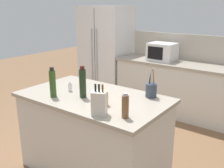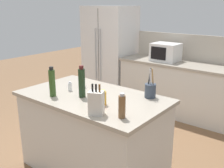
{
  "view_description": "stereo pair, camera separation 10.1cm",
  "coord_description": "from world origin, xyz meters",
  "px_view_note": "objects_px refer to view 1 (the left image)",
  "views": [
    {
      "loc": [
        1.79,
        -2.05,
        1.9
      ],
      "look_at": [
        0.0,
        0.35,
        0.99
      ],
      "focal_mm": 42.0,
      "sensor_mm": 36.0,
      "label": 1
    },
    {
      "loc": [
        1.87,
        -1.99,
        1.9
      ],
      "look_at": [
        0.0,
        0.35,
        0.99
      ],
      "focal_mm": 42.0,
      "sensor_mm": 36.0,
      "label": 2
    }
  ],
  "objects_px": {
    "salt_shaker": "(70,87)",
    "pepper_grinder": "(125,106)",
    "knife_block": "(99,103)",
    "wine_bottle": "(83,83)",
    "olive_oil_bottle": "(53,83)",
    "hot_sauce_bottle": "(102,101)",
    "microwave": "(162,52)",
    "refrigerator": "(106,52)",
    "soy_sauce_bottle": "(82,80)",
    "utensil_crock": "(151,90)",
    "honey_jar": "(105,98)"
  },
  "relations": [
    {
      "from": "salt_shaker",
      "to": "pepper_grinder",
      "type": "height_order",
      "value": "pepper_grinder"
    },
    {
      "from": "knife_block",
      "to": "wine_bottle",
      "type": "height_order",
      "value": "wine_bottle"
    },
    {
      "from": "salt_shaker",
      "to": "wine_bottle",
      "type": "bearing_deg",
      "value": -13.84
    },
    {
      "from": "olive_oil_bottle",
      "to": "hot_sauce_bottle",
      "type": "xyz_separation_m",
      "value": [
        0.64,
        0.04,
        -0.07
      ]
    },
    {
      "from": "knife_block",
      "to": "wine_bottle",
      "type": "relative_size",
      "value": 0.84
    },
    {
      "from": "microwave",
      "to": "salt_shaker",
      "type": "distance_m",
      "value": 2.24
    },
    {
      "from": "salt_shaker",
      "to": "olive_oil_bottle",
      "type": "distance_m",
      "value": 0.27
    },
    {
      "from": "knife_block",
      "to": "olive_oil_bottle",
      "type": "xyz_separation_m",
      "value": [
        -0.71,
        0.08,
        0.04
      ]
    },
    {
      "from": "wine_bottle",
      "to": "pepper_grinder",
      "type": "bearing_deg",
      "value": -14.54
    },
    {
      "from": "refrigerator",
      "to": "soy_sauce_bottle",
      "type": "height_order",
      "value": "refrigerator"
    },
    {
      "from": "microwave",
      "to": "soy_sauce_bottle",
      "type": "relative_size",
      "value": 2.57
    },
    {
      "from": "utensil_crock",
      "to": "olive_oil_bottle",
      "type": "bearing_deg",
      "value": -143.7
    },
    {
      "from": "utensil_crock",
      "to": "wine_bottle",
      "type": "bearing_deg",
      "value": -142.67
    },
    {
      "from": "microwave",
      "to": "salt_shaker",
      "type": "relative_size",
      "value": 4.25
    },
    {
      "from": "microwave",
      "to": "soy_sauce_bottle",
      "type": "distance_m",
      "value": 2.04
    },
    {
      "from": "salt_shaker",
      "to": "pepper_grinder",
      "type": "distance_m",
      "value": 0.95
    },
    {
      "from": "knife_block",
      "to": "honey_jar",
      "type": "relative_size",
      "value": 1.9
    },
    {
      "from": "honey_jar",
      "to": "wine_bottle",
      "type": "bearing_deg",
      "value": 173.39
    },
    {
      "from": "hot_sauce_bottle",
      "to": "microwave",
      "type": "bearing_deg",
      "value": 103.28
    },
    {
      "from": "honey_jar",
      "to": "pepper_grinder",
      "type": "distance_m",
      "value": 0.36
    },
    {
      "from": "microwave",
      "to": "soy_sauce_bottle",
      "type": "bearing_deg",
      "value": -91.71
    },
    {
      "from": "salt_shaker",
      "to": "wine_bottle",
      "type": "relative_size",
      "value": 0.31
    },
    {
      "from": "salt_shaker",
      "to": "pepper_grinder",
      "type": "bearing_deg",
      "value": -14.34
    },
    {
      "from": "wine_bottle",
      "to": "pepper_grinder",
      "type": "relative_size",
      "value": 1.52
    },
    {
      "from": "salt_shaker",
      "to": "hot_sauce_bottle",
      "type": "relative_size",
      "value": 0.62
    },
    {
      "from": "salt_shaker",
      "to": "olive_oil_bottle",
      "type": "height_order",
      "value": "olive_oil_bottle"
    },
    {
      "from": "refrigerator",
      "to": "utensil_crock",
      "type": "distance_m",
      "value": 2.84
    },
    {
      "from": "wine_bottle",
      "to": "microwave",
      "type": "bearing_deg",
      "value": 95.04
    },
    {
      "from": "knife_block",
      "to": "honey_jar",
      "type": "height_order",
      "value": "knife_block"
    },
    {
      "from": "soy_sauce_bottle",
      "to": "microwave",
      "type": "bearing_deg",
      "value": 88.29
    },
    {
      "from": "pepper_grinder",
      "to": "olive_oil_bottle",
      "type": "bearing_deg",
      "value": -179.43
    },
    {
      "from": "knife_block",
      "to": "salt_shaker",
      "type": "distance_m",
      "value": 0.77
    },
    {
      "from": "wine_bottle",
      "to": "soy_sauce_bottle",
      "type": "relative_size",
      "value": 1.92
    },
    {
      "from": "salt_shaker",
      "to": "olive_oil_bottle",
      "type": "xyz_separation_m",
      "value": [
        -0.01,
        -0.25,
        0.1
      ]
    },
    {
      "from": "honey_jar",
      "to": "hot_sauce_bottle",
      "type": "distance_m",
      "value": 0.11
    },
    {
      "from": "utensil_crock",
      "to": "honey_jar",
      "type": "distance_m",
      "value": 0.55
    },
    {
      "from": "microwave",
      "to": "knife_block",
      "type": "bearing_deg",
      "value": -75.9
    },
    {
      "from": "refrigerator",
      "to": "microwave",
      "type": "bearing_deg",
      "value": -2.24
    },
    {
      "from": "refrigerator",
      "to": "knife_block",
      "type": "height_order",
      "value": "refrigerator"
    },
    {
      "from": "utensil_crock",
      "to": "olive_oil_bottle",
      "type": "relative_size",
      "value": 0.97
    },
    {
      "from": "refrigerator",
      "to": "pepper_grinder",
      "type": "height_order",
      "value": "refrigerator"
    },
    {
      "from": "honey_jar",
      "to": "wine_bottle",
      "type": "xyz_separation_m",
      "value": [
        -0.33,
        0.04,
        0.09
      ]
    },
    {
      "from": "microwave",
      "to": "olive_oil_bottle",
      "type": "bearing_deg",
      "value": -91.52
    },
    {
      "from": "pepper_grinder",
      "to": "soy_sauce_bottle",
      "type": "bearing_deg",
      "value": 154.8
    },
    {
      "from": "refrigerator",
      "to": "salt_shaker",
      "type": "relative_size",
      "value": 17.24
    },
    {
      "from": "olive_oil_bottle",
      "to": "wine_bottle",
      "type": "height_order",
      "value": "wine_bottle"
    },
    {
      "from": "hot_sauce_bottle",
      "to": "salt_shaker",
      "type": "bearing_deg",
      "value": 161.98
    },
    {
      "from": "refrigerator",
      "to": "knife_block",
      "type": "distance_m",
      "value": 3.26
    },
    {
      "from": "salt_shaker",
      "to": "pepper_grinder",
      "type": "relative_size",
      "value": 0.48
    },
    {
      "from": "salt_shaker",
      "to": "olive_oil_bottle",
      "type": "bearing_deg",
      "value": -91.68
    }
  ]
}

